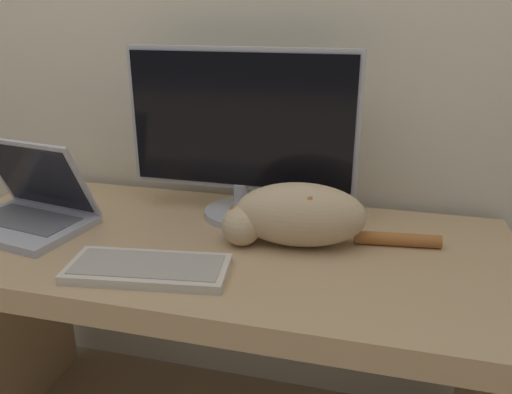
# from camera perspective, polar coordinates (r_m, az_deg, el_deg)

# --- Properties ---
(desk) EXTENTS (1.44, 0.64, 0.70)m
(desk) POSITION_cam_1_polar(r_m,az_deg,el_deg) (1.30, -4.66, -10.77)
(desk) COLOR tan
(desk) RESTS_ON ground_plane
(monitor) EXTENTS (0.61, 0.20, 0.45)m
(monitor) POSITION_cam_1_polar(r_m,az_deg,el_deg) (1.30, -1.76, 7.33)
(monitor) COLOR #B2B2B7
(monitor) RESTS_ON desk
(laptop) EXTENTS (0.35, 0.28, 0.23)m
(laptop) POSITION_cam_1_polar(r_m,az_deg,el_deg) (1.42, -24.56, -1.28)
(laptop) COLOR #B7B7BC
(laptop) RESTS_ON desk
(external_keyboard) EXTENTS (0.36, 0.19, 0.02)m
(external_keyboard) POSITION_cam_1_polar(r_m,az_deg,el_deg) (1.11, -12.24, -7.99)
(external_keyboard) COLOR beige
(external_keyboard) RESTS_ON desk
(cat) EXTENTS (0.52, 0.18, 0.15)m
(cat) POSITION_cam_1_polar(r_m,az_deg,el_deg) (1.19, 4.68, -2.02)
(cat) COLOR #D1B284
(cat) RESTS_ON desk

